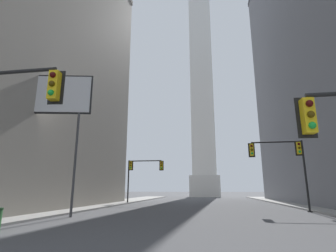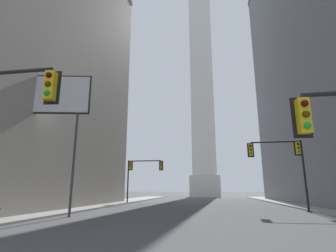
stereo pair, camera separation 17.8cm
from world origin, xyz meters
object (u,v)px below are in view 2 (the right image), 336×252
object	(u,v)px
traffic_light_mid_left	(140,170)
traffic_light_mid_right	(284,157)
obelisk	(202,75)
billboard_sign	(55,100)

from	to	relation	value
traffic_light_mid_left	traffic_light_mid_right	world-z (taller)	traffic_light_mid_right
obelisk	billboard_sign	world-z (taller)	obelisk
obelisk	traffic_light_mid_right	xyz separation A→B (m)	(7.88, -44.69, -28.72)
traffic_light_mid_left	obelisk	bearing A→B (deg)	76.31
obelisk	billboard_sign	size ratio (longest dim) A/B	6.54
traffic_light_mid_left	billboard_sign	bearing A→B (deg)	-96.65
traffic_light_mid_left	billboard_sign	distance (m)	18.50
traffic_light_mid_right	billboard_sign	world-z (taller)	billboard_sign
traffic_light_mid_left	traffic_light_mid_right	bearing A→B (deg)	-33.43
obelisk	traffic_light_mid_left	xyz separation A→B (m)	(-8.28, -34.01, -28.99)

